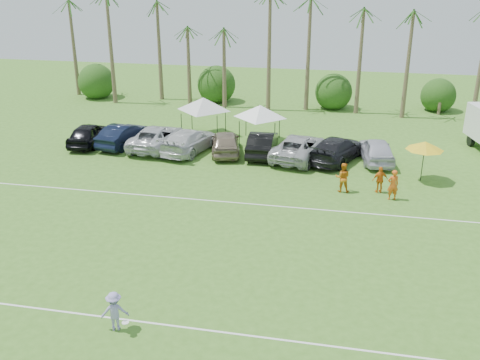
# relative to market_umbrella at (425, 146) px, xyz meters

# --- Properties ---
(ground) EXTENTS (120.00, 120.00, 0.00)m
(ground) POSITION_rel_market_umbrella_xyz_m (-12.44, -19.87, -2.42)
(ground) COLOR #3F7021
(ground) RESTS_ON ground
(field_lines) EXTENTS (80.00, 12.10, 0.01)m
(field_lines) POSITION_rel_market_umbrella_xyz_m (-12.44, -11.87, -2.41)
(field_lines) COLOR white
(field_lines) RESTS_ON ground
(palm_tree_0) EXTENTS (2.40, 2.40, 8.90)m
(palm_tree_0) POSITION_rel_market_umbrella_xyz_m (-34.44, 18.13, 5.06)
(palm_tree_0) COLOR brown
(palm_tree_0) RESTS_ON ground
(palm_tree_1) EXTENTS (2.40, 2.40, 9.90)m
(palm_tree_1) POSITION_rel_market_umbrella_xyz_m (-29.44, 18.13, 5.94)
(palm_tree_1) COLOR brown
(palm_tree_1) RESTS_ON ground
(palm_tree_2) EXTENTS (2.40, 2.40, 10.90)m
(palm_tree_2) POSITION_rel_market_umbrella_xyz_m (-24.44, 18.13, 6.80)
(palm_tree_2) COLOR brown
(palm_tree_2) RESTS_ON ground
(palm_tree_3) EXTENTS (2.40, 2.40, 11.90)m
(palm_tree_3) POSITION_rel_market_umbrella_xyz_m (-20.44, 18.13, 7.65)
(palm_tree_3) COLOR brown
(palm_tree_3) RESTS_ON ground
(palm_tree_4) EXTENTS (2.40, 2.40, 8.90)m
(palm_tree_4) POSITION_rel_market_umbrella_xyz_m (-16.44, 18.13, 5.06)
(palm_tree_4) COLOR brown
(palm_tree_4) RESTS_ON ground
(palm_tree_5) EXTENTS (2.40, 2.40, 9.90)m
(palm_tree_5) POSITION_rel_market_umbrella_xyz_m (-12.44, 18.13, 5.94)
(palm_tree_5) COLOR brown
(palm_tree_5) RESTS_ON ground
(palm_tree_6) EXTENTS (2.40, 2.40, 10.90)m
(palm_tree_6) POSITION_rel_market_umbrella_xyz_m (-8.44, 18.13, 6.80)
(palm_tree_6) COLOR brown
(palm_tree_6) RESTS_ON ground
(palm_tree_7) EXTENTS (2.40, 2.40, 11.90)m
(palm_tree_7) POSITION_rel_market_umbrella_xyz_m (-4.44, 18.13, 7.65)
(palm_tree_7) COLOR brown
(palm_tree_7) RESTS_ON ground
(palm_tree_8) EXTENTS (2.40, 2.40, 8.90)m
(palm_tree_8) POSITION_rel_market_umbrella_xyz_m (0.56, 18.13, 5.06)
(palm_tree_8) COLOR brown
(palm_tree_8) RESTS_ON ground
(palm_tree_9) EXTENTS (2.40, 2.40, 9.90)m
(palm_tree_9) POSITION_rel_market_umbrella_xyz_m (5.56, 18.13, 5.94)
(palm_tree_9) COLOR brown
(palm_tree_9) RESTS_ON ground
(bush_tree_0) EXTENTS (4.00, 4.00, 4.00)m
(bush_tree_0) POSITION_rel_market_umbrella_xyz_m (-31.44, 19.13, -0.62)
(bush_tree_0) COLOR brown
(bush_tree_0) RESTS_ON ground
(bush_tree_1) EXTENTS (4.00, 4.00, 4.00)m
(bush_tree_1) POSITION_rel_market_umbrella_xyz_m (-18.44, 19.13, -0.62)
(bush_tree_1) COLOR brown
(bush_tree_1) RESTS_ON ground
(bush_tree_2) EXTENTS (4.00, 4.00, 4.00)m
(bush_tree_2) POSITION_rel_market_umbrella_xyz_m (-6.44, 19.13, -0.62)
(bush_tree_2) COLOR brown
(bush_tree_2) RESTS_ON ground
(bush_tree_3) EXTENTS (4.00, 4.00, 4.00)m
(bush_tree_3) POSITION_rel_market_umbrella_xyz_m (3.56, 19.13, -0.62)
(bush_tree_3) COLOR brown
(bush_tree_3) RESTS_ON ground
(sideline_player_a) EXTENTS (0.79, 0.63, 1.89)m
(sideline_player_a) POSITION_rel_market_umbrella_xyz_m (-2.05, -3.51, -1.47)
(sideline_player_a) COLOR #D75717
(sideline_player_a) RESTS_ON ground
(sideline_player_b) EXTENTS (0.94, 0.75, 1.89)m
(sideline_player_b) POSITION_rel_market_umbrella_xyz_m (-5.02, -2.87, -1.47)
(sideline_player_b) COLOR #CA6B16
(sideline_player_b) RESTS_ON ground
(sideline_player_c) EXTENTS (1.07, 0.74, 1.69)m
(sideline_player_c) POSITION_rel_market_umbrella_xyz_m (-2.75, -2.54, -1.57)
(sideline_player_c) COLOR orange
(sideline_player_c) RESTS_ON ground
(canopy_tent_left) EXTENTS (4.57, 4.57, 3.70)m
(canopy_tent_left) POSITION_rel_market_umbrella_xyz_m (-16.59, 7.22, 0.75)
(canopy_tent_left) COLOR black
(canopy_tent_left) RESTS_ON ground
(canopy_tent_right) EXTENTS (4.30, 4.30, 3.48)m
(canopy_tent_right) POSITION_rel_market_umbrella_xyz_m (-11.75, 6.33, 0.57)
(canopy_tent_right) COLOR black
(canopy_tent_right) RESTS_ON ground
(market_umbrella) EXTENTS (2.42, 2.42, 2.69)m
(market_umbrella) POSITION_rel_market_umbrella_xyz_m (0.00, 0.00, 0.00)
(market_umbrella) COLOR black
(market_umbrella) RESTS_ON ground
(frisbee_player) EXTENTS (1.27, 0.92, 1.62)m
(frisbee_player) POSITION_rel_market_umbrella_xyz_m (-13.23, -18.47, -1.60)
(frisbee_player) COLOR #968DC8
(frisbee_player) RESTS_ON ground
(parked_car_0) EXTENTS (2.43, 5.27, 1.75)m
(parked_car_0) POSITION_rel_market_umbrella_xyz_m (-24.77, 2.86, -1.54)
(parked_car_0) COLOR black
(parked_car_0) RESTS_ON ground
(parked_car_1) EXTENTS (2.71, 5.54, 1.75)m
(parked_car_1) POSITION_rel_market_umbrella_xyz_m (-22.02, 3.19, -1.54)
(parked_car_1) COLOR black
(parked_car_1) RESTS_ON ground
(parked_car_2) EXTENTS (3.23, 6.43, 1.75)m
(parked_car_2) POSITION_rel_market_umbrella_xyz_m (-19.28, 3.16, -1.54)
(parked_car_2) COLOR #BBBCC0
(parked_car_2) RESTS_ON ground
(parked_car_3) EXTENTS (3.68, 6.40, 1.75)m
(parked_car_3) POSITION_rel_market_umbrella_xyz_m (-16.53, 2.75, -1.54)
(parked_car_3) COLOR silver
(parked_car_3) RESTS_ON ground
(parked_car_4) EXTENTS (3.20, 5.47, 1.75)m
(parked_car_4) POSITION_rel_market_umbrella_xyz_m (-13.78, 2.93, -1.54)
(parked_car_4) COLOR #80705B
(parked_car_4) RESTS_ON ground
(parked_car_5) EXTENTS (2.01, 5.36, 1.75)m
(parked_car_5) POSITION_rel_market_umbrella_xyz_m (-11.04, 3.21, -1.54)
(parked_car_5) COLOR black
(parked_car_5) RESTS_ON ground
(parked_car_6) EXTENTS (4.10, 6.74, 1.75)m
(parked_car_6) POSITION_rel_market_umbrella_xyz_m (-8.29, 2.82, -1.54)
(parked_car_6) COLOR #ADAEAF
(parked_car_6) RESTS_ON ground
(parked_car_7) EXTENTS (4.56, 6.50, 1.75)m
(parked_car_7) POSITION_rel_market_umbrella_xyz_m (-5.54, 2.90, -1.54)
(parked_car_7) COLOR black
(parked_car_7) RESTS_ON ground
(parked_car_8) EXTENTS (2.77, 5.37, 1.75)m
(parked_car_8) POSITION_rel_market_umbrella_xyz_m (-2.80, 3.26, -1.54)
(parked_car_8) COLOR silver
(parked_car_8) RESTS_ON ground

